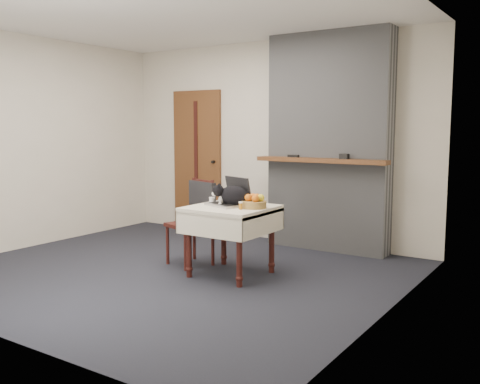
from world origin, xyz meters
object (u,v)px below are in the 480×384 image
Objects in this scene: pill_bottle at (241,205)px; laptop at (231,198)px; side_table at (231,218)px; cat at (235,196)px; door at (197,161)px; chair at (197,210)px; fruit_basket at (254,202)px; cream_jar at (212,201)px.

laptop is at bearing 143.51° from pill_bottle.
side_table is 0.22m from cat.
laptop is at bearing -43.97° from door.
laptop is 0.95× the size of cat.
laptop is 0.07m from cat.
pill_bottle is 0.82m from chair.
fruit_basket reaches higher than side_table.
chair is at bearing 142.83° from cat.
cat is 0.23m from fruit_basket.
cat is (0.02, 0.04, 0.21)m from side_table.
fruit_basket is (2.02, -1.69, -0.24)m from door.
laptop is at bearing 5.12° from chair.
laptop is 0.51× the size of chair.
side_table is at bearing -148.46° from cat.
laptop is (-0.04, 0.06, 0.18)m from side_table.
chair reaches higher than pill_bottle.
pill_bottle is at bearing -111.35° from fruit_basket.
fruit_basket is 0.26× the size of chair.
cat is (1.80, -1.69, -0.20)m from door.
door is 2.71m from pill_bottle.
chair is (1.21, -1.56, -0.41)m from door.
cream_jar is at bearing -151.97° from laptop.
laptop reaches higher than pill_bottle.
chair is (-0.76, 0.28, -0.15)m from pill_bottle.
side_table is at bearing -36.62° from laptop.
chair reaches higher than side_table.
pill_bottle reaches higher than cream_jar.
laptop is (1.73, -1.67, -0.23)m from door.
pill_bottle is at bearing -17.39° from cream_jar.
side_table is 0.84× the size of chair.
fruit_basket is 0.84m from chair.
cat is 6.53× the size of pill_bottle.
fruit_basket is (0.23, 0.00, -0.05)m from cat.
door is 2.01m from chair.
laptop is 1.94× the size of fruit_basket.
door reaches higher than laptop.
chair is at bearing 170.87° from fruit_basket.
chair is at bearing 159.46° from pill_bottle.
laptop is 0.29m from pill_bottle.
cream_jar is at bearing 162.61° from pill_bottle.
side_table is 1.65× the size of laptop.
pill_bottle is (1.96, -1.84, -0.26)m from door.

